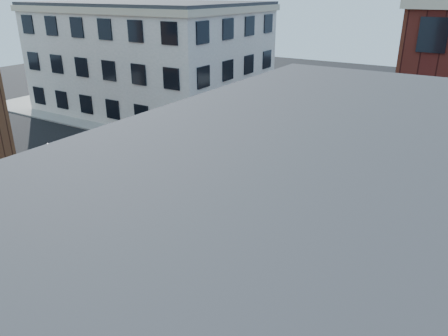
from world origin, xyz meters
name	(u,v)px	position (x,y,z in m)	size (l,w,h in m)	color
ground	(219,201)	(0.00, 0.00, 0.00)	(120.00, 120.00, 0.00)	black
sidewalk_nw	(168,96)	(-21.00, 21.00, 0.07)	(30.00, 30.00, 0.15)	gray
building_nw	(151,58)	(-19.00, 16.00, 5.50)	(22.00, 16.00, 11.00)	beige
tree_near	(385,132)	(7.56, 9.98, 3.16)	(2.69, 2.69, 4.49)	black
tree_far	(403,117)	(7.56, 15.98, 2.87)	(2.43, 2.43, 4.07)	black
signal_pole	(55,172)	(-6.72, -6.68, 2.86)	(1.29, 1.24, 4.60)	black
traffic_cone	(87,209)	(-5.66, -5.70, 0.37)	(0.55, 0.55, 0.77)	red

